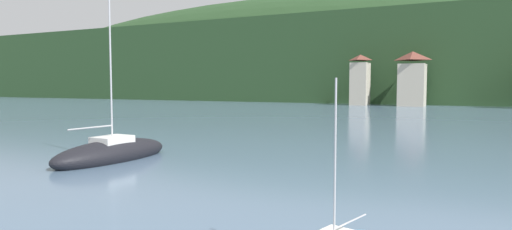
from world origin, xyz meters
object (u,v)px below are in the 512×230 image
shore_building_westcentral (412,80)px  mooring_buoy_far (131,145)px  shore_building_west (360,81)px  sailboat_mid_4 (113,153)px

shore_building_westcentral → mooring_buoy_far: size_ratio=21.87×
shore_building_west → mooring_buoy_far: size_ratio=21.14×
mooring_buoy_far → shore_building_westcentral: bearing=81.5°
shore_building_west → sailboat_mid_4: (3.51, -75.19, -4.80)m
shore_building_west → sailboat_mid_4: 75.42m
shore_building_westcentral → mooring_buoy_far: (-10.48, -70.32, -5.38)m
shore_building_west → shore_building_westcentral: (10.46, 0.50, 0.16)m
shore_building_westcentral → sailboat_mid_4: (-6.95, -75.69, -4.96)m
sailboat_mid_4 → mooring_buoy_far: sailboat_mid_4 is taller
sailboat_mid_4 → mooring_buoy_far: 6.44m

